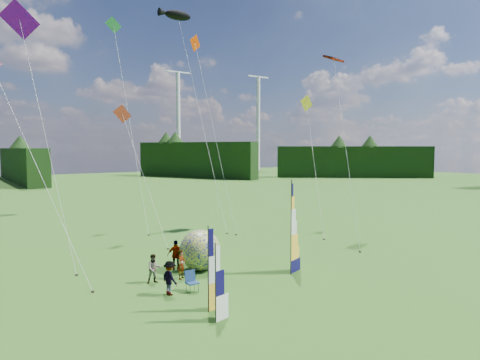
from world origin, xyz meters
TOP-DOWN VIEW (x-y plane):
  - ground at (0.00, 0.00)m, footprint 220.00×220.00m
  - treeline_ring at (0.00, 0.00)m, footprint 210.00×210.00m
  - turbine_left at (70.00, 95.00)m, footprint 8.00×1.20m
  - turbine_right at (45.00, 102.00)m, footprint 8.00×1.20m
  - feather_banner_main at (1.84, 2.97)m, footprint 1.35×0.61m
  - side_banner_left at (-4.93, 0.82)m, footprint 1.03×0.15m
  - side_banner_far at (-5.30, -0.37)m, footprint 0.96×0.31m
  - bol_inflatable at (-1.99, 6.72)m, footprint 3.11×3.11m
  - spectator_a at (-3.67, 5.85)m, footprint 0.71×0.67m
  - spectator_b at (-5.24, 6.02)m, footprint 0.81×0.50m
  - spectator_c at (-5.35, 3.83)m, footprint 0.56×1.14m
  - spectator_d at (-3.11, 7.62)m, footprint 1.12×0.83m
  - camp_chair at (-4.24, 3.57)m, footprint 0.64×0.64m
  - kite_whale at (5.91, 20.47)m, footprint 9.89×15.33m
  - kite_rainbow_delta at (-9.12, 12.60)m, footprint 8.79×11.01m
  - kite_parafoil at (11.45, 7.47)m, footprint 9.56×11.74m
  - small_kite_red at (-1.70, 15.80)m, footprint 3.93×9.21m
  - small_kite_orange at (5.77, 17.66)m, footprint 6.92×10.48m
  - small_kite_yellow at (12.24, 11.59)m, footprint 6.67×9.00m
  - small_kite_pink at (-10.13, 9.65)m, footprint 5.64×8.73m
  - small_kite_green at (-0.14, 22.74)m, footprint 7.20×12.54m

SIDE VIEW (x-z plane):
  - ground at x=0.00m, z-range 0.00..0.00m
  - camp_chair at x=-4.24m, z-range 0.00..1.07m
  - spectator_b at x=-5.24m, z-range 0.00..1.57m
  - spectator_a at x=-3.67m, z-range 0.00..1.63m
  - spectator_c at x=-5.35m, z-range 0.00..1.69m
  - spectator_d at x=-3.11m, z-range 0.00..1.77m
  - bol_inflatable at x=-1.99m, z-range 0.00..2.42m
  - side_banner_far at x=-5.30m, z-range 0.00..3.25m
  - side_banner_left at x=-4.93m, z-range 0.00..3.72m
  - feather_banner_main at x=1.84m, z-range 0.00..5.24m
  - treeline_ring at x=0.00m, z-range 0.00..8.00m
  - small_kite_red at x=-1.70m, z-range 0.00..11.27m
  - small_kite_yellow at x=12.24m, z-range 0.00..12.79m
  - small_kite_pink at x=-10.13m, z-range 0.00..13.17m
  - kite_parafoil at x=11.45m, z-range 0.00..17.02m
  - kite_rainbow_delta at x=-9.12m, z-range 0.00..17.28m
  - small_kite_orange at x=5.77m, z-range 0.00..18.52m
  - small_kite_green at x=-0.14m, z-range 0.00..20.69m
  - kite_whale at x=5.91m, z-range 0.00..22.72m
  - turbine_left at x=70.00m, z-range 0.00..30.00m
  - turbine_right at x=45.00m, z-range 0.00..30.00m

